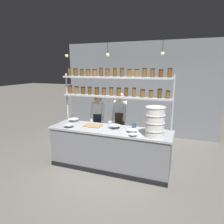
{
  "coord_description": "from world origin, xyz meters",
  "views": [
    {
      "loc": [
        1.52,
        -3.91,
        2.23
      ],
      "look_at": [
        -0.02,
        0.2,
        1.25
      ],
      "focal_mm": 32.0,
      "sensor_mm": 36.0,
      "label": 1
    }
  ],
  "objects_px": {
    "spice_shelf_unit": "(114,88)",
    "serving_cup_by_board": "(134,125)",
    "prep_bowl_center_front": "(114,127)",
    "prep_bowl_near_right": "(133,135)",
    "container_stack": "(155,122)",
    "prep_bowl_center_back": "(74,120)",
    "prep_bowl_far_left": "(132,131)",
    "chef_left": "(98,120)",
    "serving_cup_front": "(110,123)",
    "cutting_board": "(93,126)",
    "prep_bowl_near_left": "(69,126)",
    "chef_center": "(120,119)"
  },
  "relations": [
    {
      "from": "spice_shelf_unit",
      "to": "serving_cup_by_board",
      "type": "relative_size",
      "value": 23.93
    },
    {
      "from": "prep_bowl_center_front",
      "to": "prep_bowl_near_right",
      "type": "height_order",
      "value": "prep_bowl_center_front"
    },
    {
      "from": "container_stack",
      "to": "prep_bowl_near_right",
      "type": "distance_m",
      "value": 0.5
    },
    {
      "from": "prep_bowl_center_back",
      "to": "prep_bowl_far_left",
      "type": "relative_size",
      "value": 1.16
    },
    {
      "from": "prep_bowl_near_right",
      "to": "prep_bowl_far_left",
      "type": "distance_m",
      "value": 0.24
    },
    {
      "from": "chef_left",
      "to": "prep_bowl_center_back",
      "type": "height_order",
      "value": "chef_left"
    },
    {
      "from": "prep_bowl_center_back",
      "to": "serving_cup_front",
      "type": "height_order",
      "value": "serving_cup_front"
    },
    {
      "from": "prep_bowl_near_right",
      "to": "serving_cup_front",
      "type": "bearing_deg",
      "value": 142.68
    },
    {
      "from": "prep_bowl_near_right",
      "to": "chef_left",
      "type": "bearing_deg",
      "value": 140.83
    },
    {
      "from": "prep_bowl_near_right",
      "to": "prep_bowl_far_left",
      "type": "relative_size",
      "value": 0.78
    },
    {
      "from": "prep_bowl_near_right",
      "to": "prep_bowl_far_left",
      "type": "height_order",
      "value": "prep_bowl_far_left"
    },
    {
      "from": "chef_left",
      "to": "prep_bowl_near_right",
      "type": "relative_size",
      "value": 8.97
    },
    {
      "from": "cutting_board",
      "to": "prep_bowl_near_left",
      "type": "height_order",
      "value": "prep_bowl_near_left"
    },
    {
      "from": "chef_center",
      "to": "prep_bowl_near_left",
      "type": "bearing_deg",
      "value": -131.17
    },
    {
      "from": "cutting_board",
      "to": "serving_cup_by_board",
      "type": "height_order",
      "value": "serving_cup_by_board"
    },
    {
      "from": "spice_shelf_unit",
      "to": "prep_bowl_center_front",
      "type": "xyz_separation_m",
      "value": [
        0.09,
        -0.26,
        -0.84
      ]
    },
    {
      "from": "container_stack",
      "to": "prep_bowl_near_right",
      "type": "bearing_deg",
      "value": -163.01
    },
    {
      "from": "container_stack",
      "to": "serving_cup_front",
      "type": "distance_m",
      "value": 1.17
    },
    {
      "from": "chef_left",
      "to": "serving_cup_by_board",
      "type": "xyz_separation_m",
      "value": [
        1.06,
        -0.41,
        0.09
      ]
    },
    {
      "from": "prep_bowl_center_back",
      "to": "serving_cup_front",
      "type": "distance_m",
      "value": 0.98
    },
    {
      "from": "prep_bowl_center_back",
      "to": "prep_bowl_near_right",
      "type": "xyz_separation_m",
      "value": [
        1.67,
        -0.55,
        -0.01
      ]
    },
    {
      "from": "spice_shelf_unit",
      "to": "cutting_board",
      "type": "xyz_separation_m",
      "value": [
        -0.42,
        -0.29,
        -0.86
      ]
    },
    {
      "from": "chef_left",
      "to": "prep_bowl_far_left",
      "type": "bearing_deg",
      "value": -43.83
    },
    {
      "from": "spice_shelf_unit",
      "to": "container_stack",
      "type": "xyz_separation_m",
      "value": [
        1.01,
        -0.5,
        -0.58
      ]
    },
    {
      "from": "prep_bowl_center_front",
      "to": "container_stack",
      "type": "bearing_deg",
      "value": -14.72
    },
    {
      "from": "prep_bowl_near_left",
      "to": "prep_bowl_far_left",
      "type": "xyz_separation_m",
      "value": [
        1.43,
        0.14,
        -0.0
      ]
    },
    {
      "from": "spice_shelf_unit",
      "to": "prep_bowl_far_left",
      "type": "height_order",
      "value": "spice_shelf_unit"
    },
    {
      "from": "serving_cup_front",
      "to": "serving_cup_by_board",
      "type": "xyz_separation_m",
      "value": [
        0.56,
        0.03,
        0.0
      ]
    },
    {
      "from": "spice_shelf_unit",
      "to": "cutting_board",
      "type": "height_order",
      "value": "spice_shelf_unit"
    },
    {
      "from": "prep_bowl_center_back",
      "to": "container_stack",
      "type": "bearing_deg",
      "value": -11.74
    },
    {
      "from": "cutting_board",
      "to": "prep_bowl_near_left",
      "type": "relative_size",
      "value": 1.78
    },
    {
      "from": "spice_shelf_unit",
      "to": "chef_center",
      "type": "height_order",
      "value": "spice_shelf_unit"
    },
    {
      "from": "container_stack",
      "to": "prep_bowl_far_left",
      "type": "bearing_deg",
      "value": 167.98
    },
    {
      "from": "chef_center",
      "to": "serving_cup_by_board",
      "type": "bearing_deg",
      "value": -50.05
    },
    {
      "from": "container_stack",
      "to": "prep_bowl_near_left",
      "type": "relative_size",
      "value": 2.63
    },
    {
      "from": "prep_bowl_near_left",
      "to": "prep_bowl_center_front",
      "type": "height_order",
      "value": "prep_bowl_center_front"
    },
    {
      "from": "spice_shelf_unit",
      "to": "chef_left",
      "type": "distance_m",
      "value": 1.12
    },
    {
      "from": "prep_bowl_far_left",
      "to": "serving_cup_front",
      "type": "xyz_separation_m",
      "value": [
        -0.6,
        0.3,
        0.02
      ]
    },
    {
      "from": "prep_bowl_near_left",
      "to": "chef_center",
      "type": "bearing_deg",
      "value": 50.96
    },
    {
      "from": "spice_shelf_unit",
      "to": "prep_bowl_near_right",
      "type": "bearing_deg",
      "value": -45.59
    },
    {
      "from": "prep_bowl_near_right",
      "to": "serving_cup_by_board",
      "type": "bearing_deg",
      "value": 102.06
    },
    {
      "from": "prep_bowl_far_left",
      "to": "serving_cup_by_board",
      "type": "height_order",
      "value": "serving_cup_by_board"
    },
    {
      "from": "cutting_board",
      "to": "serving_cup_by_board",
      "type": "xyz_separation_m",
      "value": [
        0.92,
        0.22,
        0.04
      ]
    },
    {
      "from": "cutting_board",
      "to": "prep_bowl_far_left",
      "type": "height_order",
      "value": "prep_bowl_far_left"
    },
    {
      "from": "prep_bowl_center_front",
      "to": "serving_cup_front",
      "type": "bearing_deg",
      "value": 135.85
    },
    {
      "from": "serving_cup_front",
      "to": "prep_bowl_center_front",
      "type": "bearing_deg",
      "value": -44.15
    },
    {
      "from": "chef_left",
      "to": "prep_bowl_near_right",
      "type": "xyz_separation_m",
      "value": [
        1.18,
        -0.96,
        0.06
      ]
    },
    {
      "from": "prep_bowl_center_back",
      "to": "prep_bowl_far_left",
      "type": "distance_m",
      "value": 1.62
    },
    {
      "from": "prep_bowl_far_left",
      "to": "container_stack",
      "type": "bearing_deg",
      "value": -12.02
    },
    {
      "from": "spice_shelf_unit",
      "to": "chef_center",
      "type": "relative_size",
      "value": 1.6
    }
  ]
}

